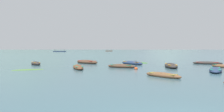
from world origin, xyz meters
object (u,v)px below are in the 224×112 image
rowboat_4 (163,75)px  mooring_buoy (136,69)px  rowboat_1 (132,63)px  rowboat_11 (207,63)px  ferry_0 (109,51)px  ferry_1 (60,51)px  rowboat_3 (216,70)px  rowboat_7 (78,67)px  rowboat_2 (224,66)px  rowboat_6 (87,62)px  rowboat_0 (171,66)px  rowboat_9 (36,63)px  rowboat_10 (121,66)px

rowboat_4 → mooring_buoy: mooring_buoy is taller
rowboat_1 → rowboat_11: (11.63, 0.79, -0.04)m
ferry_0 → ferry_1: bearing=-140.4°
rowboat_3 → rowboat_7: (-14.77, 2.63, 0.01)m
rowboat_2 → ferry_1: (-64.25, 141.95, 0.29)m
rowboat_3 → rowboat_6: bearing=144.2°
rowboat_4 → rowboat_11: rowboat_11 is taller
rowboat_0 → rowboat_6: size_ratio=0.97×
ferry_0 → mooring_buoy: bearing=-86.4°
rowboat_1 → rowboat_9: (-14.32, -1.12, -0.02)m
rowboat_1 → ferry_0: bearing=93.7°
rowboat_3 → rowboat_7: bearing=169.9°
rowboat_3 → ferry_1: ferry_1 is taller
rowboat_3 → mooring_buoy: size_ratio=4.06×
rowboat_4 → rowboat_7: bearing=142.2°
rowboat_1 → rowboat_0: bearing=-46.2°
rowboat_1 → rowboat_9: 14.36m
rowboat_2 → rowboat_6: (-18.31, 6.40, 0.06)m
rowboat_0 → rowboat_1: rowboat_0 is taller
rowboat_4 → rowboat_9: size_ratio=0.89×
rowboat_10 → ferry_1: (-51.39, 142.40, 0.27)m
rowboat_1 → ferry_1: bearing=111.1°
rowboat_9 → mooring_buoy: bearing=-23.1°
rowboat_1 → rowboat_6: size_ratio=0.85×
rowboat_4 → mooring_buoy: 6.08m
rowboat_2 → rowboat_3: 5.51m
rowboat_0 → ferry_0: (-15.77, 176.68, 0.23)m
rowboat_6 → rowboat_9: rowboat_6 is taller
rowboat_0 → rowboat_4: (-2.98, -8.29, -0.06)m
rowboat_6 → rowboat_2: bearing=-19.3°
rowboat_9 → ferry_0: (3.09, 173.06, 0.26)m
rowboat_9 → rowboat_7: bearing=-35.8°
rowboat_2 → mooring_buoy: size_ratio=3.08×
rowboat_7 → rowboat_9: size_ratio=1.34×
rowboat_3 → ferry_0: 182.03m
rowboat_9 → mooring_buoy: 15.46m
rowboat_0 → rowboat_10: rowboat_0 is taller
mooring_buoy → rowboat_4: bearing=-74.2°
rowboat_2 → mooring_buoy: 11.51m
rowboat_1 → rowboat_11: bearing=3.9°
rowboat_2 → ferry_0: size_ratio=0.46×
rowboat_0 → ferry_1: (-57.65, 142.05, 0.23)m
ferry_1 → mooring_buoy: size_ratio=10.12×
rowboat_4 → rowboat_9: bearing=143.1°
rowboat_10 → rowboat_7: bearing=-165.2°
rowboat_3 → rowboat_1: bearing=130.9°
rowboat_3 → rowboat_9: rowboat_9 is taller
mooring_buoy → ferry_0: bearing=93.6°
rowboat_1 → ferry_0: (-11.23, 171.94, 0.24)m
ferry_1 → rowboat_9: bearing=-74.3°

